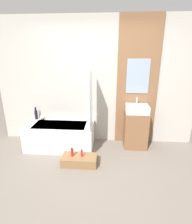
{
  "coord_description": "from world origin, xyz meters",
  "views": [
    {
      "loc": [
        0.28,
        -2.07,
        1.88
      ],
      "look_at": [
        0.08,
        0.71,
        0.95
      ],
      "focal_mm": 28.0,
      "sensor_mm": 36.0,
      "label": 1
    }
  ],
  "objects": [
    {
      "name": "wall_tiled_back",
      "position": [
        0.0,
        1.58,
        1.3
      ],
      "size": [
        4.2,
        0.06,
        2.6
      ],
      "primitive_type": "cube",
      "color": "#B7B2A8",
      "rests_on": "ground_plane"
    },
    {
      "name": "ground_plane",
      "position": [
        0.0,
        0.0,
        0.0
      ],
      "size": [
        12.0,
        12.0,
        0.0
      ],
      "primitive_type": "plane",
      "color": "slate"
    },
    {
      "name": "bottle_soap_secondary",
      "position": [
        -0.16,
        0.57,
        0.22
      ],
      "size": [
        0.04,
        0.04,
        0.13
      ],
      "color": "red",
      "rests_on": "wooden_step_bench"
    },
    {
      "name": "bathtub",
      "position": [
        -0.7,
        1.18,
        0.25
      ],
      "size": [
        1.37,
        0.7,
        0.5
      ],
      "color": "white",
      "rests_on": "ground_plane"
    },
    {
      "name": "vase_tall_dark",
      "position": [
        -1.3,
        1.45,
        0.61
      ],
      "size": [
        0.06,
        0.06,
        0.28
      ],
      "color": "black",
      "rests_on": "bathtub"
    },
    {
      "name": "glass_shower_screen",
      "position": [
        -0.05,
        1.11,
        1.05
      ],
      "size": [
        0.01,
        0.52,
        1.1
      ],
      "primitive_type": "cube",
      "color": "silver",
      "rests_on": "bathtub"
    },
    {
      "name": "bottle_soap_primary",
      "position": [
        -0.34,
        0.57,
        0.23
      ],
      "size": [
        0.05,
        0.05,
        0.16
      ],
      "color": "red",
      "rests_on": "wooden_step_bench"
    },
    {
      "name": "wall_wood_accent",
      "position": [
        0.86,
        1.53,
        1.31
      ],
      "size": [
        0.82,
        0.04,
        2.6
      ],
      "color": "brown",
      "rests_on": "ground_plane"
    },
    {
      "name": "vase_round_light",
      "position": [
        -1.16,
        1.43,
        0.55
      ],
      "size": [
        0.11,
        0.11,
        0.11
      ],
      "primitive_type": "sphere",
      "color": "white",
      "rests_on": "bathtub"
    },
    {
      "name": "sink",
      "position": [
        0.86,
        1.31,
        0.83
      ],
      "size": [
        0.44,
        0.36,
        0.29
      ],
      "color": "white",
      "rests_on": "vanity_cabinet"
    },
    {
      "name": "vanity_cabinet",
      "position": [
        0.86,
        1.31,
        0.38
      ],
      "size": [
        0.47,
        0.4,
        0.76
      ],
      "primitive_type": "cube",
      "color": "brown",
      "rests_on": "ground_plane"
    },
    {
      "name": "wooden_step_bench",
      "position": [
        -0.21,
        0.57,
        0.08
      ],
      "size": [
        0.62,
        0.31,
        0.16
      ],
      "primitive_type": "cube",
      "color": "olive",
      "rests_on": "ground_plane"
    }
  ]
}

